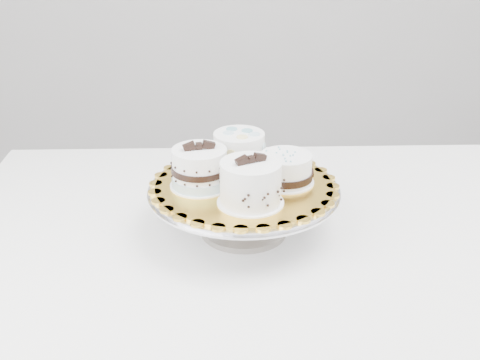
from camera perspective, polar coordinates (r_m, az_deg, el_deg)
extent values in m
cube|color=white|center=(1.27, 1.56, -5.04)|extent=(1.40, 1.04, 0.04)
cube|color=white|center=(1.86, -17.97, -9.22)|extent=(0.06, 0.06, 0.71)
cube|color=white|center=(1.90, 19.02, -8.56)|extent=(0.06, 0.06, 0.71)
cylinder|color=gray|center=(1.23, 0.36, -4.67)|extent=(0.17, 0.17, 0.01)
cylinder|color=gray|center=(1.21, 0.36, -3.01)|extent=(0.11, 0.11, 0.09)
cylinder|color=silver|center=(1.18, 0.37, -0.82)|extent=(0.37, 0.37, 0.01)
cylinder|color=silver|center=(1.19, 0.37, -0.96)|extent=(0.38, 0.38, 0.00)
cylinder|color=gold|center=(1.18, 0.37, -0.49)|extent=(0.45, 0.45, 0.01)
cylinder|color=white|center=(1.11, 1.00, -2.12)|extent=(0.12, 0.12, 0.00)
cylinder|color=white|center=(1.09, 1.01, -0.22)|extent=(0.14, 0.14, 0.08)
cylinder|color=white|center=(1.17, -3.80, -0.48)|extent=(0.12, 0.12, 0.00)
cylinder|color=white|center=(1.16, -3.85, 1.23)|extent=(0.11, 0.11, 0.07)
cylinder|color=silver|center=(1.17, -3.81, -0.02)|extent=(0.11, 0.11, 0.02)
cylinder|color=black|center=(1.16, -3.85, 1.14)|extent=(0.11, 0.11, 0.01)
cylinder|color=white|center=(1.25, -0.09, 1.24)|extent=(0.12, 0.12, 0.00)
cylinder|color=white|center=(1.24, -0.09, 2.86)|extent=(0.13, 0.13, 0.07)
cylinder|color=white|center=(1.19, 4.30, -0.14)|extent=(0.11, 0.11, 0.00)
cylinder|color=white|center=(1.18, 4.35, 1.14)|extent=(0.12, 0.12, 0.06)
cylinder|color=black|center=(1.18, 4.33, 0.53)|extent=(0.11, 0.11, 0.01)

